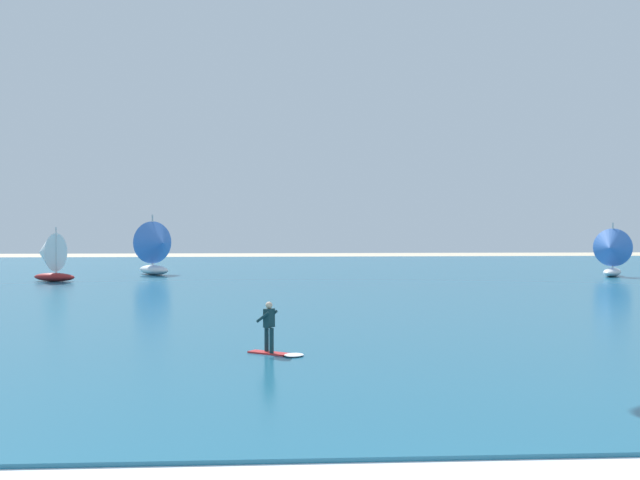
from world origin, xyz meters
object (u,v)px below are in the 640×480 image
at_px(sailboat_mid_left, 611,252).
at_px(sailboat_center_horizon, 49,257).
at_px(sailboat_mid_right, 157,247).
at_px(kitesurfer, 274,335).

bearing_deg(sailboat_mid_left, sailboat_center_horizon, -176.91).
bearing_deg(sailboat_mid_right, kitesurfer, -76.76).
bearing_deg(kitesurfer, sailboat_center_horizon, 116.04).
height_order(kitesurfer, sailboat_mid_right, sailboat_mid_right).
relative_size(sailboat_mid_left, sailboat_center_horizon, 1.10).
xyz_separation_m(kitesurfer, sailboat_center_horizon, (-16.53, 33.83, 1.23)).
bearing_deg(kitesurfer, sailboat_mid_left, 53.02).
relative_size(kitesurfer, sailboat_mid_right, 0.38).
distance_m(kitesurfer, sailboat_center_horizon, 37.68).
distance_m(sailboat_mid_right, sailboat_center_horizon, 9.81).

